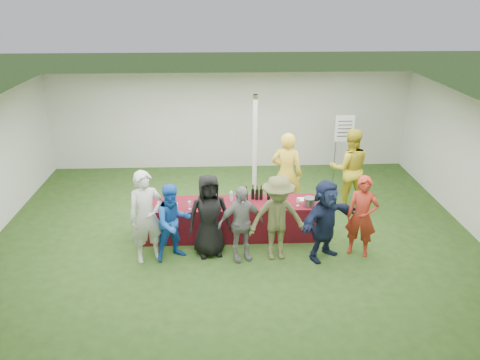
{
  "coord_description": "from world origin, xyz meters",
  "views": [
    {
      "loc": [
        -0.28,
        -8.75,
        4.82
      ],
      "look_at": [
        0.11,
        -0.1,
        1.25
      ],
      "focal_mm": 35.0,
      "sensor_mm": 36.0,
      "label": 1
    }
  ],
  "objects_px": {
    "wine_list_sign": "(344,134)",
    "staff_pourer": "(287,174)",
    "customer_0": "(147,217)",
    "customer_1": "(174,222)",
    "customer_2": "(209,216)",
    "customer_3": "(241,224)",
    "customer_5": "(325,220)",
    "serving_table": "(230,219)",
    "customer_6": "(362,217)",
    "dump_bucket": "(309,202)",
    "customer_4": "(277,218)",
    "staff_back": "(349,168)"
  },
  "relations": [
    {
      "from": "serving_table",
      "to": "dump_bucket",
      "type": "height_order",
      "value": "dump_bucket"
    },
    {
      "from": "staff_back",
      "to": "customer_0",
      "type": "relative_size",
      "value": 1.06
    },
    {
      "from": "dump_bucket",
      "to": "customer_4",
      "type": "relative_size",
      "value": 0.13
    },
    {
      "from": "serving_table",
      "to": "customer_2",
      "type": "relative_size",
      "value": 2.18
    },
    {
      "from": "staff_back",
      "to": "customer_5",
      "type": "distance_m",
      "value": 2.48
    },
    {
      "from": "staff_back",
      "to": "serving_table",
      "type": "bearing_deg",
      "value": 27.68
    },
    {
      "from": "dump_bucket",
      "to": "customer_2",
      "type": "bearing_deg",
      "value": -166.28
    },
    {
      "from": "dump_bucket",
      "to": "customer_5",
      "type": "relative_size",
      "value": 0.14
    },
    {
      "from": "serving_table",
      "to": "staff_back",
      "type": "xyz_separation_m",
      "value": [
        2.79,
        1.31,
        0.58
      ]
    },
    {
      "from": "dump_bucket",
      "to": "customer_6",
      "type": "bearing_deg",
      "value": -35.01
    },
    {
      "from": "customer_5",
      "to": "wine_list_sign",
      "type": "bearing_deg",
      "value": 34.55
    },
    {
      "from": "wine_list_sign",
      "to": "customer_1",
      "type": "relative_size",
      "value": 1.19
    },
    {
      "from": "serving_table",
      "to": "staff_back",
      "type": "distance_m",
      "value": 3.14
    },
    {
      "from": "serving_table",
      "to": "staff_back",
      "type": "relative_size",
      "value": 1.89
    },
    {
      "from": "customer_2",
      "to": "customer_6",
      "type": "bearing_deg",
      "value": -14.29
    },
    {
      "from": "customer_0",
      "to": "customer_3",
      "type": "bearing_deg",
      "value": -23.31
    },
    {
      "from": "customer_2",
      "to": "customer_3",
      "type": "bearing_deg",
      "value": -31.14
    },
    {
      "from": "wine_list_sign",
      "to": "staff_pourer",
      "type": "bearing_deg",
      "value": -133.24
    },
    {
      "from": "staff_pourer",
      "to": "wine_list_sign",
      "type": "bearing_deg",
      "value": -115.65
    },
    {
      "from": "dump_bucket",
      "to": "staff_back",
      "type": "height_order",
      "value": "staff_back"
    },
    {
      "from": "customer_1",
      "to": "customer_2",
      "type": "relative_size",
      "value": 0.92
    },
    {
      "from": "serving_table",
      "to": "customer_3",
      "type": "relative_size",
      "value": 2.4
    },
    {
      "from": "staff_pourer",
      "to": "customer_6",
      "type": "bearing_deg",
      "value": 140.03
    },
    {
      "from": "customer_3",
      "to": "customer_5",
      "type": "xyz_separation_m",
      "value": [
        1.58,
        -0.01,
        0.04
      ]
    },
    {
      "from": "dump_bucket",
      "to": "customer_4",
      "type": "distance_m",
      "value": 1.01
    },
    {
      "from": "wine_list_sign",
      "to": "customer_2",
      "type": "xyz_separation_m",
      "value": [
        -3.45,
        -3.59,
        -0.49
      ]
    },
    {
      "from": "staff_back",
      "to": "customer_1",
      "type": "height_order",
      "value": "staff_back"
    },
    {
      "from": "customer_0",
      "to": "customer_1",
      "type": "relative_size",
      "value": 1.18
    },
    {
      "from": "wine_list_sign",
      "to": "customer_2",
      "type": "distance_m",
      "value": 5.0
    },
    {
      "from": "customer_0",
      "to": "customer_2",
      "type": "xyz_separation_m",
      "value": [
        1.15,
        0.15,
        -0.07
      ]
    },
    {
      "from": "dump_bucket",
      "to": "staff_back",
      "type": "bearing_deg",
      "value": 51.87
    },
    {
      "from": "staff_pourer",
      "to": "customer_6",
      "type": "xyz_separation_m",
      "value": [
        1.19,
        -1.87,
        -0.15
      ]
    },
    {
      "from": "wine_list_sign",
      "to": "customer_1",
      "type": "distance_m",
      "value": 5.57
    },
    {
      "from": "staff_back",
      "to": "customer_4",
      "type": "relative_size",
      "value": 1.13
    },
    {
      "from": "staff_pourer",
      "to": "customer_3",
      "type": "height_order",
      "value": "staff_pourer"
    },
    {
      "from": "wine_list_sign",
      "to": "staff_pourer",
      "type": "height_order",
      "value": "staff_pourer"
    },
    {
      "from": "staff_pourer",
      "to": "customer_5",
      "type": "xyz_separation_m",
      "value": [
        0.46,
        -1.96,
        -0.16
      ]
    },
    {
      "from": "customer_6",
      "to": "customer_4",
      "type": "bearing_deg",
      "value": -154.33
    },
    {
      "from": "staff_back",
      "to": "customer_6",
      "type": "xyz_separation_m",
      "value": [
        -0.31,
        -2.16,
        -0.14
      ]
    },
    {
      "from": "dump_bucket",
      "to": "customer_4",
      "type": "bearing_deg",
      "value": -136.36
    },
    {
      "from": "wine_list_sign",
      "to": "customer_3",
      "type": "relative_size",
      "value": 1.2
    },
    {
      "from": "dump_bucket",
      "to": "customer_1",
      "type": "bearing_deg",
      "value": -167.17
    },
    {
      "from": "customer_6",
      "to": "customer_5",
      "type": "bearing_deg",
      "value": -149.74
    },
    {
      "from": "customer_2",
      "to": "customer_4",
      "type": "distance_m",
      "value": 1.29
    },
    {
      "from": "customer_3",
      "to": "customer_5",
      "type": "bearing_deg",
      "value": -17.03
    },
    {
      "from": "customer_3",
      "to": "customer_6",
      "type": "xyz_separation_m",
      "value": [
        2.3,
        0.07,
        0.06
      ]
    },
    {
      "from": "serving_table",
      "to": "customer_2",
      "type": "distance_m",
      "value": 0.94
    },
    {
      "from": "serving_table",
      "to": "customer_4",
      "type": "distance_m",
      "value": 1.34
    },
    {
      "from": "dump_bucket",
      "to": "staff_back",
      "type": "xyz_separation_m",
      "value": [
        1.2,
        1.53,
        0.11
      ]
    },
    {
      "from": "customer_3",
      "to": "customer_4",
      "type": "xyz_separation_m",
      "value": [
        0.69,
        0.0,
        0.09
      ]
    }
  ]
}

